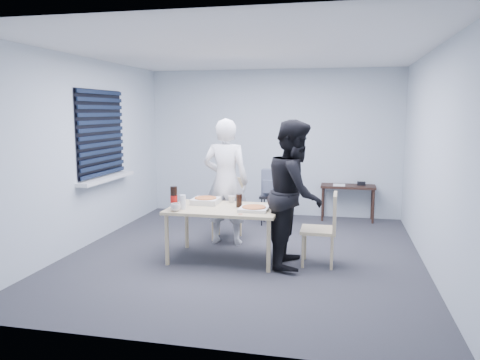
% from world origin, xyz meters
% --- Properties ---
extents(room, '(5.00, 5.00, 5.00)m').
position_xyz_m(room, '(-2.20, 0.40, 1.44)').
color(room, '#2E2E33').
rests_on(room, ground).
extents(dining_table, '(1.37, 0.87, 0.67)m').
position_xyz_m(dining_table, '(-0.21, -0.26, 0.61)').
color(dining_table, '#CAB189').
rests_on(dining_table, ground).
extents(chair_far, '(0.42, 0.42, 0.89)m').
position_xyz_m(chair_far, '(-0.41, 0.78, 0.51)').
color(chair_far, '#CAB189').
rests_on(chair_far, ground).
extents(chair_right, '(0.42, 0.42, 0.89)m').
position_xyz_m(chair_right, '(1.05, -0.22, 0.51)').
color(chair_right, '#CAB189').
rests_on(chair_right, ground).
extents(person_white, '(0.65, 0.42, 1.77)m').
position_xyz_m(person_white, '(-0.37, 0.46, 0.89)').
color(person_white, silver).
rests_on(person_white, ground).
extents(person_black, '(0.47, 0.86, 1.77)m').
position_xyz_m(person_black, '(0.67, -0.28, 0.89)').
color(person_black, black).
rests_on(person_black, ground).
extents(side_table, '(0.92, 0.41, 0.61)m').
position_xyz_m(side_table, '(1.34, 2.28, 0.53)').
color(side_table, '#311F17').
rests_on(side_table, ground).
extents(stool, '(0.35, 0.35, 0.49)m').
position_xyz_m(stool, '(0.09, 1.70, 0.37)').
color(stool, black).
rests_on(stool, ground).
extents(backpack, '(0.31, 0.23, 0.44)m').
position_xyz_m(backpack, '(0.09, 1.69, 0.70)').
color(backpack, slate).
rests_on(backpack, stool).
extents(pizza_box_a, '(0.34, 0.34, 0.08)m').
position_xyz_m(pizza_box_a, '(-0.51, -0.07, 0.71)').
color(pizza_box_a, silver).
rests_on(pizza_box_a, dining_table).
extents(pizza_box_b, '(0.34, 0.34, 0.05)m').
position_xyz_m(pizza_box_b, '(0.18, -0.35, 0.69)').
color(pizza_box_b, silver).
rests_on(pizza_box_b, dining_table).
extents(mug_a, '(0.17, 0.17, 0.10)m').
position_xyz_m(mug_a, '(-0.73, -0.59, 0.72)').
color(mug_a, silver).
rests_on(mug_a, dining_table).
extents(mug_b, '(0.10, 0.10, 0.09)m').
position_xyz_m(mug_b, '(-0.19, 0.08, 0.71)').
color(mug_b, silver).
rests_on(mug_b, dining_table).
extents(cola_glass, '(0.08, 0.08, 0.17)m').
position_xyz_m(cola_glass, '(-0.03, -0.20, 0.75)').
color(cola_glass, black).
rests_on(cola_glass, dining_table).
extents(soda_bottle, '(0.09, 0.09, 0.28)m').
position_xyz_m(soda_bottle, '(-0.80, -0.47, 0.80)').
color(soda_bottle, black).
rests_on(soda_bottle, dining_table).
extents(plastic_cups, '(0.10, 0.10, 0.18)m').
position_xyz_m(plastic_cups, '(-0.69, -0.46, 0.76)').
color(plastic_cups, silver).
rests_on(plastic_cups, dining_table).
extents(rubber_band, '(0.06, 0.06, 0.00)m').
position_xyz_m(rubber_band, '(0.07, -0.59, 0.67)').
color(rubber_band, red).
rests_on(rubber_band, dining_table).
extents(papers, '(0.23, 0.29, 0.00)m').
position_xyz_m(papers, '(1.19, 2.25, 0.61)').
color(papers, white).
rests_on(papers, side_table).
extents(black_box, '(0.14, 0.11, 0.06)m').
position_xyz_m(black_box, '(1.56, 2.33, 0.64)').
color(black_box, black).
rests_on(black_box, side_table).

